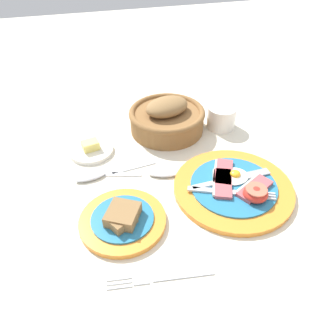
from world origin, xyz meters
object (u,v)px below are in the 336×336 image
object	(u,v)px
bread_basket	(167,118)
fork_on_cloth	(163,277)
breakfast_plate	(235,188)
sugar_cup	(222,117)
teaspoon_by_saucer	(102,174)
bread_plate	(123,220)
butter_dish	(91,149)
teaspoon_near_cup	(152,173)

from	to	relation	value
bread_basket	fork_on_cloth	distance (m)	0.46
breakfast_plate	fork_on_cloth	xyz separation A→B (m)	(-0.21, -0.16, -0.01)
sugar_cup	fork_on_cloth	distance (m)	0.50
bread_basket	fork_on_cloth	xyz separation A→B (m)	(-0.13, -0.44, -0.04)
teaspoon_by_saucer	bread_plate	bearing A→B (deg)	91.65
sugar_cup	bread_basket	size ratio (longest dim) A/B	0.38
breakfast_plate	butter_dish	size ratio (longest dim) A/B	2.39
sugar_cup	butter_dish	bearing A→B (deg)	-176.28
teaspoon_by_saucer	sugar_cup	bearing A→B (deg)	-167.62
bread_plate	sugar_cup	size ratio (longest dim) A/B	2.23
sugar_cup	teaspoon_near_cup	world-z (taller)	sugar_cup
breakfast_plate	bread_basket	distance (m)	0.29
breakfast_plate	bread_basket	size ratio (longest dim) A/B	1.28
teaspoon_near_cup	butter_dish	bearing A→B (deg)	151.26
bread_plate	butter_dish	bearing A→B (deg)	98.84
butter_dish	teaspoon_by_saucer	distance (m)	0.10
breakfast_plate	teaspoon_near_cup	world-z (taller)	breakfast_plate
bread_plate	breakfast_plate	bearing A→B (deg)	5.84
butter_dish	teaspoon_by_saucer	xyz separation A→B (m)	(0.02, -0.10, -0.00)
butter_dish	teaspoon_near_cup	world-z (taller)	butter_dish
teaspoon_near_cup	fork_on_cloth	distance (m)	0.27
bread_basket	teaspoon_by_saucer	xyz separation A→B (m)	(-0.20, -0.15, -0.03)
breakfast_plate	fork_on_cloth	world-z (taller)	breakfast_plate
butter_dish	breakfast_plate	bearing A→B (deg)	-38.03
sugar_cup	butter_dish	xyz separation A→B (m)	(-0.36, -0.02, -0.02)
butter_dish	fork_on_cloth	distance (m)	0.40
breakfast_plate	bread_plate	size ratio (longest dim) A/B	1.52
teaspoon_near_cup	bread_plate	bearing A→B (deg)	-108.35
butter_dish	bread_plate	bearing A→B (deg)	-81.16
bread_basket	teaspoon_by_saucer	distance (m)	0.25
bread_plate	teaspoon_by_saucer	size ratio (longest dim) A/B	0.89
fork_on_cloth	bread_plate	bearing A→B (deg)	-64.24
bread_basket	butter_dish	size ratio (longest dim) A/B	1.86
bread_plate	teaspoon_near_cup	size ratio (longest dim) A/B	0.91
butter_dish	bread_basket	bearing A→B (deg)	12.82
sugar_cup	fork_on_cloth	bearing A→B (deg)	-123.54
teaspoon_near_cup	bread_basket	bearing A→B (deg)	80.42
bread_basket	sugar_cup	bearing A→B (deg)	-9.41
bread_basket	bread_plate	bearing A→B (deg)	-119.64
butter_dish	fork_on_cloth	xyz separation A→B (m)	(0.09, -0.39, -0.01)
bread_plate	teaspoon_by_saucer	xyz separation A→B (m)	(-0.02, 0.16, -0.01)
bread_basket	fork_on_cloth	size ratio (longest dim) A/B	1.10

